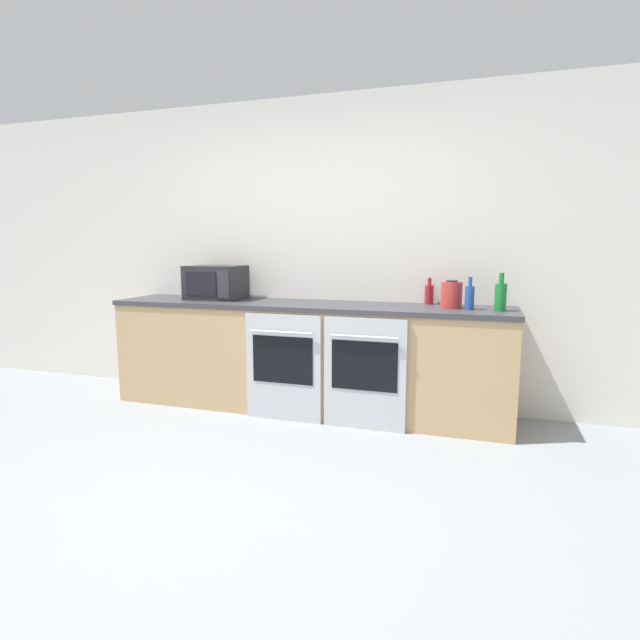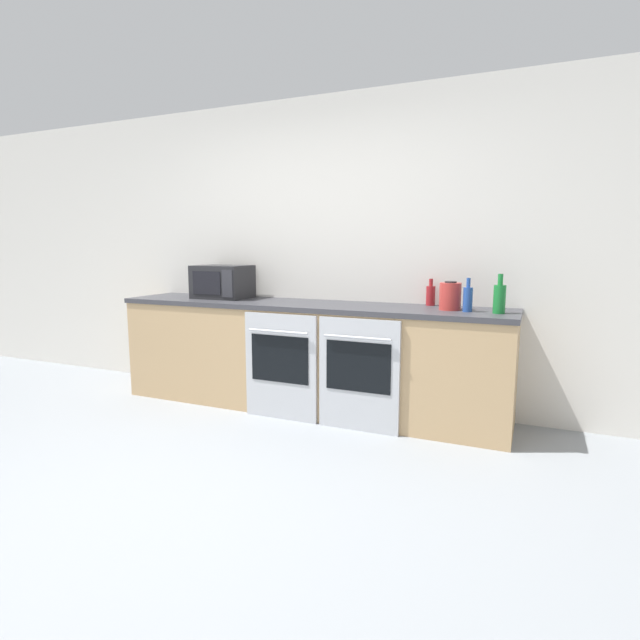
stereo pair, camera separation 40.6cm
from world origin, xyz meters
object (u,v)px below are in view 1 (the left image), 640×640
oven_left (283,367)px  microwave (216,282)px  bottle_blue (470,297)px  bottle_green (501,296)px  bottle_red (429,294)px  oven_right (364,373)px  kettle (451,295)px

oven_left → microwave: size_ratio=1.77×
bottle_blue → bottle_green: bearing=-2.3°
bottle_green → bottle_red: (-0.53, 0.29, -0.03)m
oven_left → microwave: 1.06m
oven_right → kettle: kettle is taller
microwave → bottle_green: bearing=-2.7°
oven_right → bottle_blue: size_ratio=3.49×
oven_right → kettle: size_ratio=4.00×
oven_right → bottle_red: 0.88m
oven_right → bottle_blue: (0.71, 0.28, 0.56)m
oven_left → bottle_blue: size_ratio=3.49×
bottle_green → bottle_blue: bearing=177.7°
bottle_blue → microwave: bearing=177.2°
kettle → bottle_blue: bearing=-24.2°
microwave → bottle_green: (2.35, -0.11, -0.04)m
microwave → bottle_blue: 2.14m
oven_left → bottle_blue: bottle_blue is taller
microwave → bottle_red: 1.83m
bottle_red → bottle_blue: 0.42m
oven_right → bottle_green: (0.93, 0.27, 0.57)m
oven_left → oven_right: 0.64m
oven_right → bottle_blue: 0.95m
bottle_red → bottle_blue: bearing=-41.5°
microwave → kettle: size_ratio=2.26×
oven_left → kettle: kettle is taller
oven_left → bottle_green: bearing=9.8°
oven_right → microwave: size_ratio=1.77×
oven_left → microwave: microwave is taller
oven_right → bottle_blue: bearing=21.4°
bottle_red → kettle: bearing=-50.1°
oven_left → microwave: bearing=153.9°
bottle_green → bottle_red: bearing=151.3°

